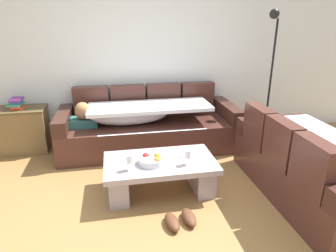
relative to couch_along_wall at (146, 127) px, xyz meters
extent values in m
plane|color=olive|center=(-0.09, -1.63, -0.33)|extent=(14.00, 14.00, 0.00)
cube|color=silver|center=(-0.09, 0.52, 1.02)|extent=(9.00, 0.10, 2.70)
cube|color=#48261F|center=(0.05, -0.03, -0.12)|extent=(2.54, 0.92, 0.42)
cube|color=#48261F|center=(-0.77, 0.35, 0.32)|extent=(0.51, 0.16, 0.46)
cube|color=#48261F|center=(-0.23, 0.35, 0.32)|extent=(0.51, 0.16, 0.46)
cube|color=#48261F|center=(0.32, 0.35, 0.32)|extent=(0.51, 0.16, 0.46)
cube|color=#48261F|center=(0.86, 0.35, 0.32)|extent=(0.51, 0.16, 0.46)
cube|color=#391E19|center=(-1.14, -0.03, 0.19)|extent=(0.18, 0.92, 0.20)
cube|color=#391E19|center=(1.23, -0.03, 0.19)|extent=(0.18, 0.92, 0.20)
cube|color=#2D6660|center=(-0.87, -0.04, 0.15)|extent=(0.36, 0.28, 0.11)
sphere|color=#936B4C|center=(-0.87, -0.08, 0.31)|extent=(0.21, 0.21, 0.21)
sphere|color=#9E7042|center=(-0.87, -0.08, 0.34)|extent=(0.20, 0.20, 0.20)
ellipsoid|color=silver|center=(-0.25, -0.08, 0.23)|extent=(1.10, 0.44, 0.28)
cube|color=silver|center=(0.05, -0.10, 0.33)|extent=(1.70, 0.60, 0.05)
cube|color=silver|center=(0.05, -0.47, -0.10)|extent=(1.44, 0.04, 0.38)
cube|color=#48261F|center=(1.57, -1.58, -0.12)|extent=(0.92, 1.87, 0.42)
cube|color=#48261F|center=(1.19, -2.08, 0.32)|extent=(0.16, 0.47, 0.46)
cube|color=#48261F|center=(1.19, -1.58, 0.32)|extent=(0.16, 0.47, 0.46)
cube|color=#48261F|center=(1.19, -1.07, 0.32)|extent=(0.16, 0.47, 0.46)
cube|color=#391E19|center=(1.57, -0.73, 0.19)|extent=(0.92, 0.18, 0.20)
ellipsoid|color=silver|center=(1.62, -1.53, 0.23)|extent=(0.44, 0.95, 0.28)
cube|color=silver|center=(1.64, -1.58, 0.33)|extent=(0.60, 1.39, 0.05)
cube|color=#A5979F|center=(0.01, -1.21, 0.02)|extent=(1.20, 0.68, 0.06)
cube|color=#A5979F|center=(-0.45, -1.21, -0.17)|extent=(0.20, 0.54, 0.32)
cube|color=#A5979F|center=(0.47, -1.21, -0.17)|extent=(0.20, 0.54, 0.32)
cylinder|color=silver|center=(-0.09, -1.26, 0.09)|extent=(0.28, 0.28, 0.07)
sphere|color=orange|center=(-0.04, -1.32, 0.11)|extent=(0.08, 0.08, 0.08)
sphere|color=orange|center=(-0.02, -1.23, 0.11)|extent=(0.08, 0.08, 0.08)
sphere|color=#AD2426|center=(-0.14, -1.20, 0.11)|extent=(0.08, 0.08, 0.08)
cylinder|color=silver|center=(-0.32, -1.36, 0.06)|extent=(0.06, 0.06, 0.01)
cylinder|color=silver|center=(-0.32, -1.36, 0.10)|extent=(0.01, 0.01, 0.07)
cylinder|color=silver|center=(-0.32, -1.36, 0.18)|extent=(0.07, 0.07, 0.08)
cylinder|color=silver|center=(0.28, -1.35, 0.06)|extent=(0.06, 0.06, 0.01)
cylinder|color=silver|center=(0.28, -1.35, 0.10)|extent=(0.01, 0.01, 0.07)
cylinder|color=silver|center=(0.28, -1.35, 0.18)|extent=(0.07, 0.07, 0.08)
cube|color=white|center=(0.38, -1.13, 0.06)|extent=(0.34, 0.30, 0.01)
cube|color=brown|center=(-1.76, 0.22, -0.02)|extent=(0.70, 0.42, 0.62)
cube|color=brown|center=(-1.76, 0.22, 0.30)|extent=(0.72, 0.44, 0.02)
cube|color=#B76623|center=(-1.76, 0.22, 0.32)|extent=(0.16, 0.18, 0.02)
cube|color=red|center=(-1.76, 0.22, 0.35)|extent=(0.13, 0.22, 0.03)
cube|color=#338C59|center=(-1.78, 0.21, 0.38)|extent=(0.19, 0.23, 0.03)
cube|color=#2D569E|center=(-1.76, 0.21, 0.41)|extent=(0.13, 0.17, 0.04)
cube|color=#72337F|center=(-1.76, 0.22, 0.45)|extent=(0.15, 0.21, 0.03)
cylinder|color=black|center=(1.98, 0.15, -0.32)|extent=(0.28, 0.28, 0.02)
cylinder|color=black|center=(1.98, 0.15, 0.59)|extent=(0.03, 0.03, 1.80)
sphere|color=black|center=(1.86, 0.05, 1.55)|extent=(0.14, 0.14, 0.14)
ellipsoid|color=#59331E|center=(0.02, -1.82, -0.28)|extent=(0.15, 0.28, 0.09)
ellipsoid|color=#59331E|center=(0.19, -1.78, -0.28)|extent=(0.14, 0.28, 0.09)
camera|label=1|loc=(-0.44, -4.05, 1.51)|focal=31.63mm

